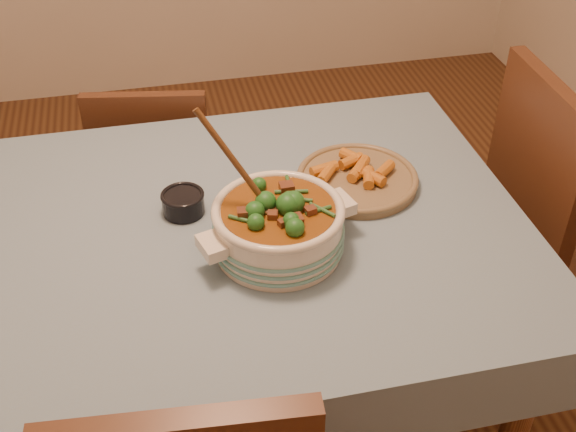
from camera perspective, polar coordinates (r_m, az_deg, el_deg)
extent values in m
plane|color=#432313|center=(2.27, -6.88, -16.42)|extent=(4.50, 4.50, 0.00)
cube|color=brown|center=(1.74, -8.63, -2.25)|extent=(1.60, 1.00, 0.05)
cube|color=slate|center=(1.72, -8.72, -1.53)|extent=(1.68, 1.08, 0.01)
cylinder|color=brown|center=(2.43, 8.45, -0.28)|extent=(0.07, 0.07, 0.70)
cylinder|color=beige|center=(1.63, -0.77, -1.11)|extent=(0.36, 0.36, 0.11)
torus|color=beige|center=(1.59, -0.78, 0.48)|extent=(0.30, 0.30, 0.02)
cube|color=beige|center=(1.68, 4.14, 1.02)|extent=(0.07, 0.09, 0.03)
cube|color=beige|center=(1.56, -6.06, -2.42)|extent=(0.07, 0.09, 0.03)
cylinder|color=brown|center=(1.59, -0.78, 0.28)|extent=(0.25, 0.25, 0.02)
cylinder|color=black|center=(1.77, -8.28, 0.97)|extent=(0.14, 0.14, 0.05)
torus|color=black|center=(1.76, -8.35, 1.64)|extent=(0.11, 0.11, 0.01)
cylinder|color=black|center=(1.77, -8.32, 1.38)|extent=(0.09, 0.09, 0.01)
cylinder|color=#7F6446|center=(1.87, 5.48, 2.81)|extent=(0.41, 0.41, 0.02)
torus|color=#7F6446|center=(1.86, 5.50, 3.09)|extent=(0.31, 0.31, 0.02)
cube|color=#522E19|center=(2.57, -9.95, 3.33)|extent=(0.44, 0.44, 0.04)
cube|color=#522E19|center=(2.32, -10.88, 5.06)|extent=(0.38, 0.10, 0.40)
cylinder|color=#522E19|center=(2.80, -5.93, 1.89)|extent=(0.04, 0.04, 0.40)
cylinder|color=#522E19|center=(2.84, -12.42, 1.70)|extent=(0.04, 0.04, 0.40)
cylinder|color=#522E19|center=(2.55, -6.23, -2.35)|extent=(0.04, 0.04, 0.40)
cylinder|color=#522E19|center=(2.59, -13.35, -2.48)|extent=(0.04, 0.04, 0.40)
cube|color=#522E19|center=(2.09, 19.03, 3.86)|extent=(0.06, 0.46, 0.49)
cylinder|color=#522E19|center=(2.27, 18.93, -9.22)|extent=(0.04, 0.04, 0.49)
cylinder|color=#522E19|center=(2.52, 15.09, -2.93)|extent=(0.04, 0.04, 0.49)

